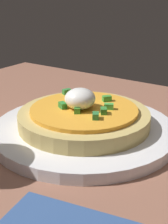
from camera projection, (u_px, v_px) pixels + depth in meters
dining_table at (50, 211)px, 34.06cm from camera, size 90.22×87.90×3.04cm
plate at (84, 130)px, 47.29cm from camera, size 25.98×25.98×1.52cm
pizza at (84, 116)px, 46.50cm from camera, size 18.50×18.50×5.47cm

